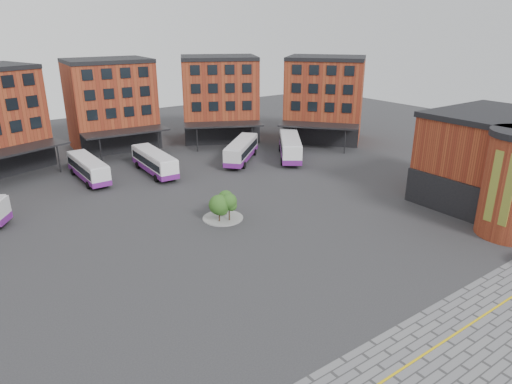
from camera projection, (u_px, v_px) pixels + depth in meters
ground at (277, 269)px, 39.28m from camera, size 160.00×160.00×0.00m
yellow_line at (434, 348)px, 29.72m from camera, size 26.00×0.15×0.02m
main_building at (80, 121)px, 63.25m from camera, size 94.14×42.48×14.60m
east_building at (497, 163)px, 50.84m from camera, size 17.40×15.40×10.60m
tree_island at (224, 204)px, 48.52m from camera, size 4.40×4.40×3.15m
bus_c at (88, 168)px, 61.08m from camera, size 2.82×10.87×3.06m
bus_d at (154, 162)px, 63.79m from camera, size 3.20×11.33×3.16m
bus_e at (241, 150)px, 69.49m from camera, size 10.26×9.61×3.22m
bus_f at (290, 146)px, 71.05m from camera, size 9.66×11.68×3.50m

